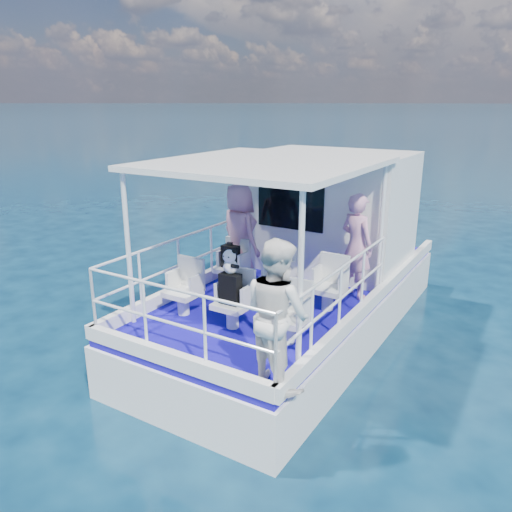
{
  "coord_description": "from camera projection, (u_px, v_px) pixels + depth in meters",
  "views": [
    {
      "loc": [
        3.69,
        -6.5,
        4.0
      ],
      "look_at": [
        -0.03,
        -0.4,
        1.78
      ],
      "focal_mm": 35.0,
      "sensor_mm": 36.0,
      "label": 1
    }
  ],
  "objects": [
    {
      "name": "panda",
      "position": [
        230.0,
        261.0,
        6.87
      ],
      "size": [
        0.23,
        0.19,
        0.36
      ],
      "primitive_type": null,
      "color": "white",
      "rests_on": "backpack_center"
    },
    {
      "name": "seat_center_aft",
      "position": [
        233.0,
        315.0,
        7.1
      ],
      "size": [
        0.48,
        0.46,
        0.38
      ],
      "primitive_type": "cube",
      "color": "silver",
      "rests_on": "deck"
    },
    {
      "name": "seat_stbd_aft",
      "position": [
        288.0,
        329.0,
        6.65
      ],
      "size": [
        0.48,
        0.46,
        0.38
      ],
      "primitive_type": "cube",
      "color": "silver",
      "rests_on": "deck"
    },
    {
      "name": "cabin",
      "position": [
        331.0,
        210.0,
        9.6
      ],
      "size": [
        2.85,
        2.0,
        2.2
      ],
      "primitive_type": "cube",
      "color": "white",
      "rests_on": "deck"
    },
    {
      "name": "seat_port_fwd",
      "position": [
        231.0,
        278.0,
        8.61
      ],
      "size": [
        0.48,
        0.46,
        0.38
      ],
      "primitive_type": "cube",
      "color": "silver",
      "rests_on": "deck"
    },
    {
      "name": "compact_camera",
      "position": [
        230.0,
        244.0,
        8.44
      ],
      "size": [
        0.09,
        0.05,
        0.05
      ],
      "primitive_type": "cube",
      "color": "black",
      "rests_on": "backpack_port"
    },
    {
      "name": "canopy_posts",
      "position": [
        263.0,
        240.0,
        7.53
      ],
      "size": [
        2.77,
        2.97,
        2.2
      ],
      "color": "white",
      "rests_on": "deck"
    },
    {
      "name": "seat_center_fwd",
      "position": [
        277.0,
        287.0,
        8.16
      ],
      "size": [
        0.48,
        0.46,
        0.38
      ],
      "primitive_type": "cube",
      "color": "silver",
      "rests_on": "deck"
    },
    {
      "name": "railings",
      "position": [
        252.0,
        284.0,
        7.44
      ],
      "size": [
        2.84,
        3.59,
        1.0
      ],
      "primitive_type": null,
      "color": "white",
      "rests_on": "deck"
    },
    {
      "name": "passenger_stbd_fwd",
      "position": [
        356.0,
        246.0,
        8.07
      ],
      "size": [
        0.74,
        0.62,
        1.72
      ],
      "primitive_type": "imported",
      "rotation": [
        0.0,
        0.0,
        2.75
      ],
      "color": "pink",
      "rests_on": "deck"
    },
    {
      "name": "seat_port_aft",
      "position": [
        183.0,
        302.0,
        7.55
      ],
      "size": [
        0.48,
        0.46,
        0.38
      ],
      "primitive_type": "cube",
      "color": "silver",
      "rests_on": "deck"
    },
    {
      "name": "passenger_stbd_aft",
      "position": [
        277.0,
        314.0,
        5.5
      ],
      "size": [
        1.03,
        0.93,
        1.72
      ],
      "primitive_type": "imported",
      "rotation": [
        0.0,
        0.0,
        2.73
      ],
      "color": "white",
      "rests_on": "deck"
    },
    {
      "name": "seat_stbd_fwd",
      "position": [
        328.0,
        298.0,
        7.71
      ],
      "size": [
        0.48,
        0.46,
        0.38
      ],
      "primitive_type": "cube",
      "color": "silver",
      "rests_on": "deck"
    },
    {
      "name": "canopy",
      "position": [
        265.0,
        163.0,
        7.23
      ],
      "size": [
        3.0,
        3.2,
        0.08
      ],
      "primitive_type": "cube",
      "color": "white",
      "rests_on": "cabin"
    },
    {
      "name": "hull",
      "position": [
        297.0,
        330.0,
        9.14
      ],
      "size": [
        3.0,
        7.0,
        1.6
      ],
      "primitive_type": "cube",
      "color": "white",
      "rests_on": "ground"
    },
    {
      "name": "backpack_port",
      "position": [
        231.0,
        257.0,
        8.49
      ],
      "size": [
        0.3,
        0.17,
        0.39
      ],
      "primitive_type": "cube",
      "color": "black",
      "rests_on": "seat_port_fwd"
    },
    {
      "name": "ground",
      "position": [
        270.0,
        352.0,
        8.32
      ],
      "size": [
        2000.0,
        2000.0,
        0.0
      ],
      "primitive_type": "plane",
      "color": "#072137",
      "rests_on": "ground"
    },
    {
      "name": "backpack_center",
      "position": [
        230.0,
        289.0,
        6.96
      ],
      "size": [
        0.29,
        0.17,
        0.44
      ],
      "primitive_type": "cube",
      "color": "black",
      "rests_on": "seat_center_aft"
    },
    {
      "name": "passenger_port_fwd",
      "position": [
        239.0,
        234.0,
        8.7
      ],
      "size": [
        0.79,
        0.69,
        1.77
      ],
      "primitive_type": "imported",
      "rotation": [
        0.0,
        0.0,
        2.74
      ],
      "color": "#CC849F",
      "rests_on": "deck"
    },
    {
      "name": "deck",
      "position": [
        299.0,
        286.0,
        8.89
      ],
      "size": [
        2.9,
        6.9,
        0.1
      ],
      "primitive_type": "cube",
      "color": "#150B9A",
      "rests_on": "hull"
    }
  ]
}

